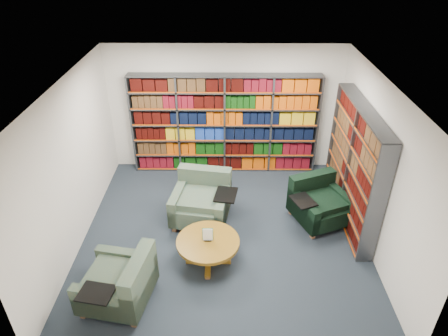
{
  "coord_description": "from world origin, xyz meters",
  "views": [
    {
      "loc": [
        0.05,
        -5.56,
        4.78
      ],
      "look_at": [
        0.0,
        0.6,
        1.05
      ],
      "focal_mm": 32.0,
      "sensor_mm": 36.0,
      "label": 1
    }
  ],
  "objects_px": {
    "chair_teal_front": "(123,284)",
    "coffee_table": "(208,245)",
    "chair_green_right": "(318,203)",
    "chair_teal_left": "(202,201)"
  },
  "relations": [
    {
      "from": "chair_green_right",
      "to": "coffee_table",
      "type": "bearing_deg",
      "value": -148.86
    },
    {
      "from": "chair_teal_left",
      "to": "coffee_table",
      "type": "relative_size",
      "value": 1.24
    },
    {
      "from": "chair_teal_left",
      "to": "coffee_table",
      "type": "distance_m",
      "value": 1.26
    },
    {
      "from": "chair_green_right",
      "to": "coffee_table",
      "type": "xyz_separation_m",
      "value": [
        -2.01,
        -1.21,
        0.05
      ]
    },
    {
      "from": "chair_teal_left",
      "to": "chair_green_right",
      "type": "height_order",
      "value": "chair_teal_left"
    },
    {
      "from": "chair_green_right",
      "to": "chair_teal_front",
      "type": "relative_size",
      "value": 1.03
    },
    {
      "from": "chair_teal_front",
      "to": "coffee_table",
      "type": "relative_size",
      "value": 1.17
    },
    {
      "from": "chair_teal_left",
      "to": "chair_green_right",
      "type": "distance_m",
      "value": 2.17
    },
    {
      "from": "chair_green_right",
      "to": "coffee_table",
      "type": "distance_m",
      "value": 2.35
    },
    {
      "from": "coffee_table",
      "to": "chair_teal_front",
      "type": "bearing_deg",
      "value": -146.58
    }
  ]
}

